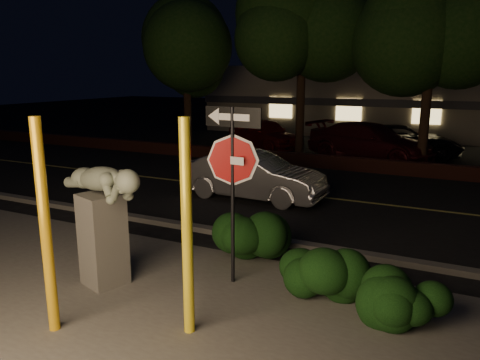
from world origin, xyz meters
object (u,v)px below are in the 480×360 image
object	(u,v)px
yellow_pole_left	(45,229)
parked_car_red	(264,134)
signpost	(233,161)
yellow_pole_right	(187,230)
parked_car_darkred	(370,142)
silver_sedan	(253,176)
parked_car_dark	(402,141)
sculpture	(102,211)

from	to	relation	value
yellow_pole_left	parked_car_red	distance (m)	16.81
signpost	yellow_pole_right	bearing A→B (deg)	-80.15
parked_car_red	parked_car_darkred	world-z (taller)	parked_car_darkred
yellow_pole_left	silver_sedan	world-z (taller)	yellow_pole_left
signpost	parked_car_dark	world-z (taller)	signpost
yellow_pole_left	signpost	bearing A→B (deg)	57.86
sculpture	silver_sedan	bearing A→B (deg)	109.36
silver_sedan	parked_car_dark	xyz separation A→B (m)	(2.92, 9.03, 0.01)
yellow_pole_left	yellow_pole_right	size ratio (longest dim) A/B	1.00
sculpture	parked_car_darkred	size ratio (longest dim) A/B	0.40
yellow_pole_left	yellow_pole_right	bearing A→B (deg)	24.51
yellow_pole_right	parked_car_darkred	bearing A→B (deg)	91.42
parked_car_dark	parked_car_red	bearing A→B (deg)	78.21
signpost	silver_sedan	xyz separation A→B (m)	(-2.00, 5.23, -1.47)
sculpture	parked_car_dark	bearing A→B (deg)	98.03
sculpture	parked_car_darkred	world-z (taller)	sculpture
yellow_pole_right	signpost	world-z (taller)	signpost
yellow_pole_left	parked_car_red	size ratio (longest dim) A/B	0.71
parked_car_red	yellow_pole_right	bearing A→B (deg)	-131.59
parked_car_red	parked_car_dark	distance (m)	6.26
signpost	parked_car_red	bearing A→B (deg)	114.92
parked_car_darkred	parked_car_red	bearing A→B (deg)	96.70
parked_car_darkred	yellow_pole_right	bearing A→B (deg)	-162.43
signpost	parked_car_red	xyz separation A→B (m)	(-5.33, 13.87, -1.42)
yellow_pole_right	parked_car_darkred	xyz separation A→B (m)	(-0.37, 14.71, -0.73)
yellow_pole_left	parked_car_darkred	distance (m)	15.58
parked_car_red	parked_car_darkred	size ratio (longest dim) A/B	0.80
parked_car_red	parked_car_dark	size ratio (longest dim) A/B	0.86
yellow_pole_left	sculpture	world-z (taller)	yellow_pole_left
parked_car_darkred	parked_car_dark	size ratio (longest dim) A/B	1.07
silver_sedan	parked_car_dark	size ratio (longest dim) A/B	0.83
parked_car_dark	yellow_pole_left	bearing A→B (deg)	156.18
signpost	parked_car_darkred	distance (m)	13.09
parked_car_darkred	yellow_pole_left	bearing A→B (deg)	-168.91
parked_car_darkred	sculpture	bearing A→B (deg)	-170.83
yellow_pole_right	parked_car_red	bearing A→B (deg)	109.47
parked_car_dark	sculpture	bearing A→B (deg)	154.13
yellow_pole_right	parked_car_darkred	size ratio (longest dim) A/B	0.56
yellow_pole_left	silver_sedan	size ratio (longest dim) A/B	0.73
signpost	yellow_pole_left	bearing A→B (deg)	-118.23
signpost	parked_car_red	size ratio (longest dim) A/B	0.71
signpost	parked_car_darkred	bearing A→B (deg)	94.75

